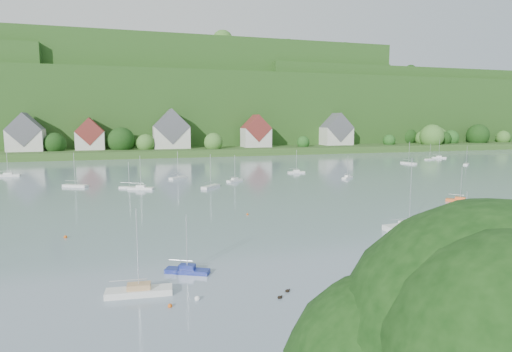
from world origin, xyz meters
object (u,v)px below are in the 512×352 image
Objects in this scene: near_sailboat_2 at (139,290)px; near_sailboat_5 at (460,200)px; near_sailboat_4 at (409,226)px; near_sailboat_1 at (187,270)px; near_sailboat_3 at (464,247)px.

near_sailboat_2 reaches higher than near_sailboat_5.
near_sailboat_5 is (61.96, 28.48, -0.03)m from near_sailboat_2.
near_sailboat_2 is at bearing -164.21° from near_sailboat_4.
near_sailboat_5 is at bearing 49.73° from near_sailboat_1.
near_sailboat_1 is 33.93m from near_sailboat_3.
near_sailboat_2 is 0.77× the size of near_sailboat_4.
near_sailboat_2 is 39.01m from near_sailboat_3.
near_sailboat_4 is 1.52× the size of near_sailboat_5.
near_sailboat_2 is (-5.07, -4.42, 0.05)m from near_sailboat_1.
near_sailboat_1 is 0.84× the size of near_sailboat_3.
near_sailboat_2 is 68.19m from near_sailboat_5.
near_sailboat_5 is (56.89, 24.06, 0.02)m from near_sailboat_1.
near_sailboat_1 is at bearing 154.55° from near_sailboat_3.
near_sailboat_4 is (0.04, 10.86, 0.10)m from near_sailboat_3.
near_sailboat_3 reaches higher than near_sailboat_1.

